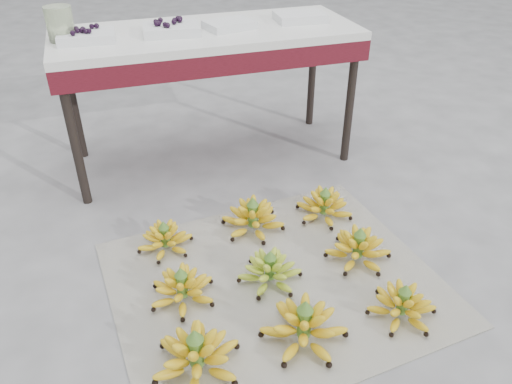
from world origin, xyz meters
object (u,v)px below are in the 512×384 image
object	(u,v)px
newspaper_mat	(275,282)
tray_far_left	(86,36)
bunch_mid_center	(270,271)
tray_far_right	(300,17)
bunch_front_center	(304,326)
tray_right	(229,25)
bunch_back_left	(165,239)
tray_left	(171,29)
bunch_front_left	(197,355)
bunch_back_right	(324,206)
vendor_table	(207,46)
bunch_mid_right	(358,248)
bunch_back_center	(253,218)
glass_jar	(60,24)
bunch_mid_left	(182,288)
bunch_front_right	(402,305)

from	to	relation	value
newspaper_mat	tray_far_left	world-z (taller)	tray_far_left
bunch_mid_center	tray_far_right	xyz separation A→B (m)	(0.53, 1.08, 0.69)
bunch_front_center	tray_right	world-z (taller)	tray_right
newspaper_mat	tray_far_left	size ratio (longest dim) A/B	4.71
newspaper_mat	bunch_back_left	bearing A→B (deg)	137.49
tray_left	tray_far_right	xyz separation A→B (m)	(0.68, 0.04, -0.00)
bunch_front_left	bunch_back_right	bearing A→B (deg)	38.14
bunch_mid_center	vendor_table	bearing A→B (deg)	110.79
bunch_back_left	tray_left	distance (m)	1.01
bunch_front_center	bunch_mid_right	distance (m)	0.50
bunch_front_center	bunch_back_left	bearing A→B (deg)	138.86
bunch_front_left	bunch_mid_center	bearing A→B (deg)	38.10
bunch_back_center	tray_left	bearing A→B (deg)	101.32
tray_right	glass_jar	world-z (taller)	glass_jar
tray_far_left	tray_left	world-z (taller)	tray_left
bunch_mid_left	bunch_mid_right	xyz separation A→B (m)	(0.74, 0.00, 0.00)
bunch_mid_left	glass_jar	bearing A→B (deg)	110.89
bunch_back_left	bunch_back_center	world-z (taller)	bunch_back_center
bunch_mid_right	tray_left	size ratio (longest dim) A/B	1.23
bunch_front_left	vendor_table	size ratio (longest dim) A/B	0.21
glass_jar	bunch_back_center	bearing A→B (deg)	-47.11
tray_far_right	glass_jar	distance (m)	1.18
tray_right	newspaper_mat	bearing A→B (deg)	-96.84
bunch_front_right	tray_far_right	world-z (taller)	tray_far_right
bunch_mid_center	bunch_mid_left	bearing A→B (deg)	-158.96
bunch_back_right	tray_far_right	bearing A→B (deg)	67.83
bunch_front_left	bunch_back_left	distance (m)	0.65
glass_jar	bunch_back_left	bearing A→B (deg)	-69.50
bunch_front_left	tray_left	distance (m)	1.53
newspaper_mat	bunch_back_center	distance (m)	0.37
bunch_mid_right	bunch_back_right	world-z (taller)	bunch_mid_right
vendor_table	tray_right	xyz separation A→B (m)	(0.11, -0.03, 0.10)
tray_far_left	tray_right	world-z (taller)	tray_far_left
bunch_mid_right	bunch_front_right	bearing A→B (deg)	-110.65
vendor_table	tray_right	size ratio (longest dim) A/B	5.70
newspaper_mat	bunch_back_left	distance (m)	0.52
bunch_mid_right	tray_far_right	bearing A→B (deg)	61.36
bunch_front_center	bunch_mid_left	distance (m)	0.48
bunch_mid_left	tray_left	world-z (taller)	tray_left
bunch_front_center	bunch_front_left	bearing A→B (deg)	-160.34
bunch_mid_right	bunch_back_left	world-z (taller)	bunch_mid_right
newspaper_mat	tray_far_left	bearing A→B (deg)	117.65
newspaper_mat	bunch_mid_center	xyz separation A→B (m)	(-0.02, 0.01, 0.06)
bunch_front_left	bunch_mid_left	distance (m)	0.33
tray_far_right	glass_jar	xyz separation A→B (m)	(-1.17, 0.01, 0.06)
bunch_front_center	tray_far_right	world-z (taller)	tray_far_right
bunch_mid_center	tray_right	distance (m)	1.26
bunch_front_left	glass_jar	world-z (taller)	glass_jar
glass_jar	tray_far_left	bearing A→B (deg)	-19.87
bunch_mid_right	bunch_back_right	size ratio (longest dim) A/B	1.13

